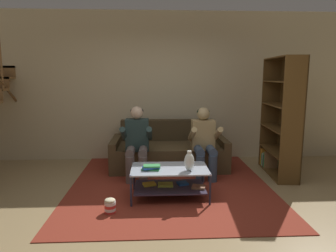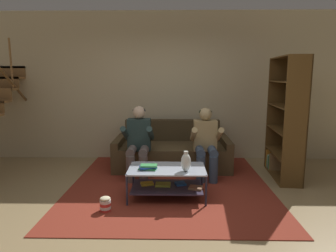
# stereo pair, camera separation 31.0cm
# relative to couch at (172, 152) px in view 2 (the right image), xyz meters

# --- Properties ---
(ground) EXTENTS (16.80, 16.80, 0.00)m
(ground) POSITION_rel_couch_xyz_m (-0.06, -1.81, -0.28)
(ground) COLOR #9B8258
(back_partition) EXTENTS (8.40, 0.12, 2.90)m
(back_partition) POSITION_rel_couch_xyz_m (-0.06, 0.65, 1.17)
(back_partition) COLOR #C6B691
(back_partition) RESTS_ON ground
(couch) EXTENTS (2.06, 0.97, 0.83)m
(couch) POSITION_rel_couch_xyz_m (0.00, 0.00, 0.00)
(couch) COLOR #483922
(couch) RESTS_ON ground
(person_seated_left) EXTENTS (0.50, 0.58, 1.17)m
(person_seated_left) POSITION_rel_couch_xyz_m (-0.55, -0.57, 0.37)
(person_seated_left) COLOR #5E524E
(person_seated_left) RESTS_ON ground
(person_seated_right) EXTENTS (0.50, 0.58, 1.15)m
(person_seated_right) POSITION_rel_couch_xyz_m (0.55, -0.57, 0.35)
(person_seated_right) COLOR #38465C
(person_seated_right) RESTS_ON ground
(coffee_table) EXTENTS (1.05, 0.62, 0.42)m
(coffee_table) POSITION_rel_couch_xyz_m (-0.06, -1.41, -0.00)
(coffee_table) COLOR #AFBACB
(coffee_table) RESTS_ON ground
(area_rug) EXTENTS (3.00, 3.36, 0.01)m
(area_rug) POSITION_rel_couch_xyz_m (-0.03, -0.83, -0.27)
(area_rug) COLOR maroon
(area_rug) RESTS_ON ground
(vase) EXTENTS (0.13, 0.13, 0.27)m
(vase) POSITION_rel_couch_xyz_m (0.19, -1.55, 0.27)
(vase) COLOR silver
(vase) RESTS_ON coffee_table
(book_stack) EXTENTS (0.26, 0.17, 0.06)m
(book_stack) POSITION_rel_couch_xyz_m (-0.32, -1.48, 0.18)
(book_stack) COLOR #2A8A47
(book_stack) RESTS_ON coffee_table
(bookshelf) EXTENTS (0.43, 1.14, 1.97)m
(bookshelf) POSITION_rel_couch_xyz_m (1.90, -0.45, 0.60)
(bookshelf) COLOR #563A1A
(bookshelf) RESTS_ON ground
(popcorn_tub) EXTENTS (0.14, 0.14, 0.19)m
(popcorn_tub) POSITION_rel_couch_xyz_m (-0.82, -1.87, -0.18)
(popcorn_tub) COLOR red
(popcorn_tub) RESTS_ON ground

